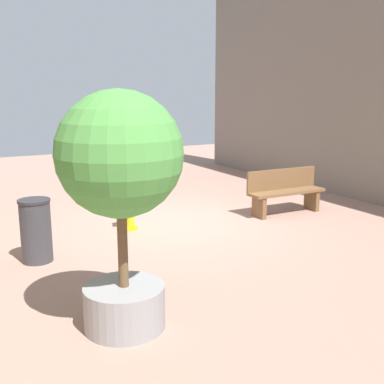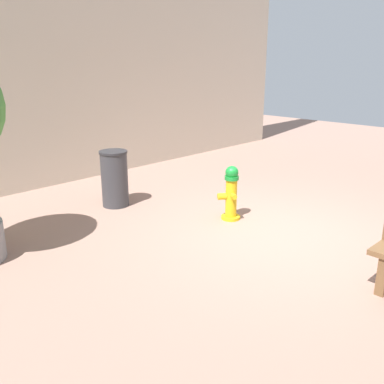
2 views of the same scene
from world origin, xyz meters
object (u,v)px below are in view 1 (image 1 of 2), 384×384
fire_hydrant (129,207)px  bench_near (285,190)px  planter_tree (120,177)px  trash_bin (36,231)px

fire_hydrant → bench_near: (-3.39, 0.45, 0.06)m
fire_hydrant → bench_near: bearing=172.5°
fire_hydrant → planter_tree: planter_tree is taller
fire_hydrant → planter_tree: (1.45, 3.54, 1.27)m
bench_near → planter_tree: (4.85, 3.09, 1.21)m
bench_near → planter_tree: bearing=32.5°
planter_tree → fire_hydrant: bearing=-112.3°
planter_tree → trash_bin: (0.44, -2.63, -1.22)m
planter_tree → trash_bin: size_ratio=2.66×
planter_tree → bench_near: bearing=-147.5°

